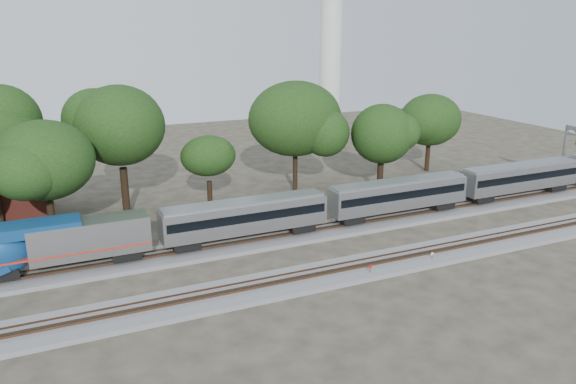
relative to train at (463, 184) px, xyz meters
name	(u,v)px	position (x,y,z in m)	size (l,w,h in m)	color
ground	(298,262)	(-24.61, -6.00, -3.15)	(160.00, 160.00, 0.00)	#383328
track_far	(273,239)	(-24.61, 0.00, -2.94)	(160.00, 5.00, 0.73)	slate
track_near	(317,276)	(-24.61, -10.00, -2.94)	(160.00, 5.00, 0.73)	slate
train	(463,184)	(0.00, 0.00, 0.00)	(106.67, 3.04, 4.49)	#AAACB1
switch_stand_red	(370,269)	(-20.17, -11.53, -2.43)	(0.36, 0.10, 1.12)	#512D19
switch_stand_white	(432,256)	(-13.19, -11.29, -2.50)	(0.32, 0.06, 1.01)	#512D19
switch_lever	(396,269)	(-17.34, -11.39, -3.00)	(0.50, 0.30, 0.30)	#512D19
tree_2	(44,160)	(-45.30, 8.14, 5.64)	(8.95, 8.95, 12.61)	black
tree_3	(119,125)	(-37.12, 14.57, 7.46)	(10.79, 10.79, 15.21)	black
tree_4	(208,156)	(-27.66, 12.31, 3.51)	(6.79, 6.79, 9.57)	black
tree_5	(295,119)	(-14.80, 15.73, 6.54)	(9.85, 9.85, 13.89)	black
tree_6	(382,134)	(-4.66, 10.67, 4.61)	(7.91, 7.91, 11.15)	black
tree_7	(430,120)	(8.01, 17.02, 4.63)	(7.92, 7.92, 11.17)	black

